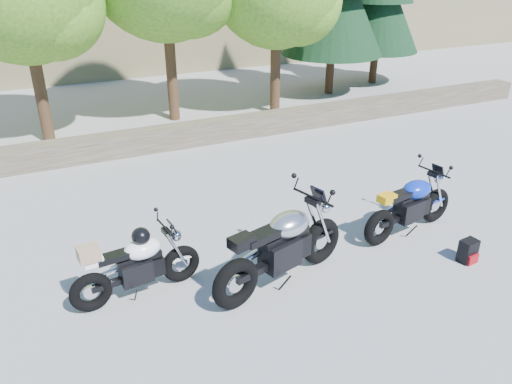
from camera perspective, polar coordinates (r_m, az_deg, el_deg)
ground at (r=7.41m, az=1.90°, el=-8.58°), size 90.00×90.00×0.00m
stone_wall at (r=11.96m, az=-10.11°, el=6.15°), size 22.00×0.55×0.50m
silver_bike at (r=6.80m, az=3.02°, el=-6.35°), size 2.27×0.91×1.16m
white_bike at (r=6.78m, az=-13.60°, el=-8.02°), size 1.80×0.57×0.99m
blue_bike at (r=8.42m, az=17.22°, el=-1.55°), size 1.96×0.62×0.98m
backpack at (r=8.09m, az=23.09°, el=-6.25°), size 0.28×0.25×0.35m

